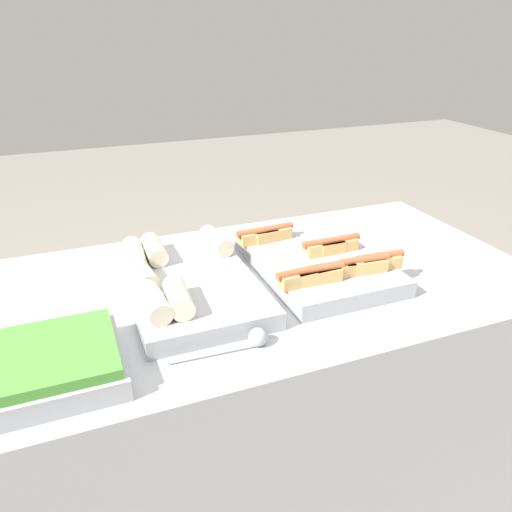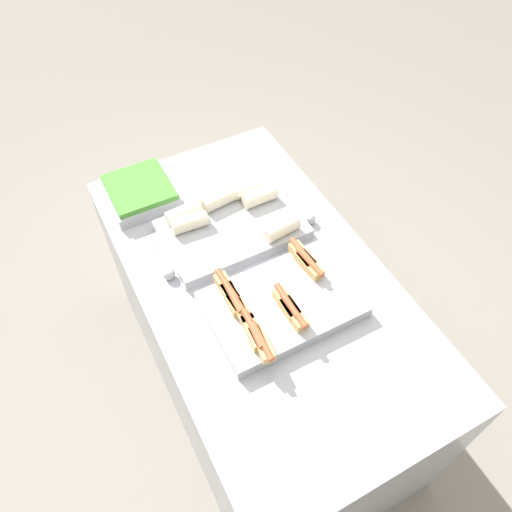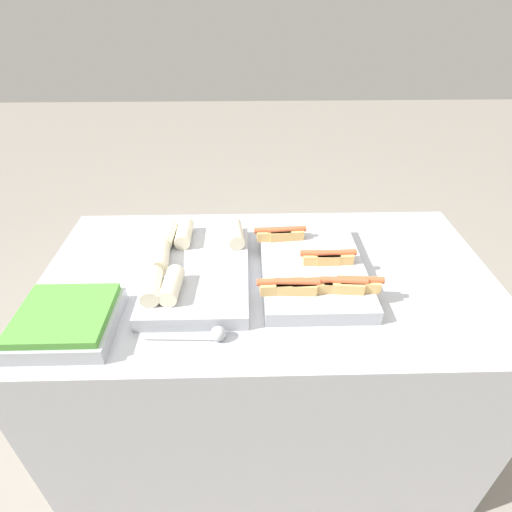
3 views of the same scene
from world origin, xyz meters
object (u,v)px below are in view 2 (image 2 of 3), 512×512
tray_hotdogs (279,303)px  serving_spoon_near (167,271)px  tray_wraps (232,225)px  tray_side_front (140,192)px  serving_spoon_far (307,216)px

tray_hotdogs → serving_spoon_near: tray_hotdogs is taller
tray_wraps → tray_side_front: (-0.35, -0.26, -0.00)m
serving_spoon_near → tray_hotdogs: bearing=41.6°
serving_spoon_far → tray_wraps: bearing=-105.6°
tray_wraps → tray_side_front: tray_wraps is taller
tray_hotdogs → tray_side_front: tray_hotdogs is taller
tray_hotdogs → tray_side_front: 0.79m
serving_spoon_near → serving_spoon_far: size_ratio=0.94×
tray_wraps → serving_spoon_near: bearing=-75.8°
tray_wraps → serving_spoon_near: 0.32m
tray_wraps → serving_spoon_far: bearing=74.4°
tray_hotdogs → serving_spoon_far: bearing=136.0°
serving_spoon_near → serving_spoon_far: (0.00, 0.60, -0.00)m
serving_spoon_near → tray_wraps: bearing=104.2°
tray_wraps → serving_spoon_far: 0.31m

